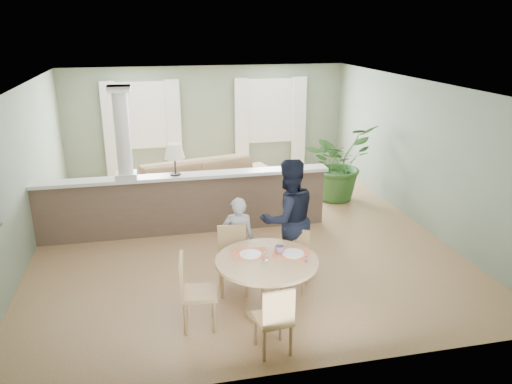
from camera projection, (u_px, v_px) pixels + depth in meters
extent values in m
plane|color=tan|center=(236.00, 232.00, 9.25)|extent=(8.00, 8.00, 0.00)
cube|color=gray|center=(208.00, 121.00, 12.52)|extent=(7.00, 0.02, 2.70)
cube|color=gray|center=(24.00, 174.00, 8.11)|extent=(0.02, 8.00, 2.70)
cube|color=gray|center=(416.00, 151.00, 9.52)|extent=(0.02, 8.00, 2.70)
cube|color=gray|center=(304.00, 262.00, 5.11)|extent=(7.00, 0.02, 2.70)
cube|color=white|center=(234.00, 84.00, 8.38)|extent=(7.00, 8.00, 0.02)
cube|color=white|center=(142.00, 115.00, 12.10)|extent=(1.10, 0.02, 1.50)
cube|color=white|center=(142.00, 116.00, 12.08)|extent=(1.22, 0.04, 1.62)
cube|color=white|center=(270.00, 111.00, 12.75)|extent=(1.10, 0.02, 1.50)
cube|color=white|center=(270.00, 111.00, 12.72)|extent=(1.22, 0.04, 1.62)
cube|color=white|center=(111.00, 130.00, 11.96)|extent=(0.35, 0.10, 2.30)
cube|color=white|center=(174.00, 127.00, 12.27)|extent=(0.35, 0.10, 2.30)
cube|color=white|center=(242.00, 124.00, 12.61)|extent=(0.35, 0.10, 2.30)
cube|color=white|center=(299.00, 122.00, 12.91)|extent=(0.35, 0.10, 2.30)
cube|color=brown|center=(186.00, 205.00, 9.08)|extent=(5.20, 0.22, 1.05)
cube|color=white|center=(184.00, 176.00, 8.90)|extent=(5.32, 0.36, 0.06)
cube|color=white|center=(126.00, 175.00, 8.68)|extent=(0.36, 0.36, 0.10)
cylinder|color=white|center=(123.00, 133.00, 8.44)|extent=(0.26, 0.26, 1.39)
cube|color=white|center=(119.00, 89.00, 8.20)|extent=(0.38, 0.38, 0.10)
cylinder|color=black|center=(176.00, 174.00, 8.86)|extent=(0.18, 0.18, 0.03)
cylinder|color=black|center=(175.00, 166.00, 8.81)|extent=(0.03, 0.03, 0.28)
cone|color=#F1E6C7|center=(174.00, 151.00, 8.72)|extent=(0.36, 0.36, 0.26)
imported|color=#90764E|center=(205.00, 186.00, 10.37)|extent=(3.37, 1.94, 0.93)
imported|color=#2F5D25|center=(338.00, 162.00, 10.77)|extent=(1.91, 1.83, 1.64)
cylinder|color=tan|center=(266.00, 312.00, 6.63)|extent=(0.56, 0.56, 0.04)
cylinder|color=tan|center=(267.00, 287.00, 6.51)|extent=(0.15, 0.15, 0.72)
cylinder|color=tan|center=(267.00, 261.00, 6.39)|extent=(1.33, 1.33, 0.04)
cube|color=red|center=(250.00, 254.00, 6.54)|extent=(0.50, 0.38, 0.01)
cube|color=red|center=(291.00, 253.00, 6.54)|extent=(0.57, 0.51, 0.01)
cylinder|color=white|center=(250.00, 254.00, 6.50)|extent=(0.29, 0.29, 0.01)
cylinder|color=white|center=(293.00, 253.00, 6.52)|extent=(0.29, 0.29, 0.01)
cylinder|color=white|center=(266.00, 257.00, 6.34)|extent=(0.08, 0.08, 0.10)
cube|color=silver|center=(246.00, 256.00, 6.44)|extent=(0.03, 0.19, 0.00)
cube|color=silver|center=(236.00, 256.00, 6.47)|extent=(0.03, 0.24, 0.00)
cylinder|color=white|center=(306.00, 259.00, 6.31)|extent=(0.04, 0.04, 0.07)
cylinder|color=silver|center=(306.00, 256.00, 6.30)|extent=(0.04, 0.04, 0.01)
imported|color=#2A76C6|center=(280.00, 250.00, 6.54)|extent=(0.14, 0.14, 0.10)
cube|color=tan|center=(233.00, 262.00, 7.06)|extent=(0.46, 0.46, 0.05)
cylinder|color=tan|center=(222.00, 284.00, 6.96)|extent=(0.04, 0.04, 0.44)
cylinder|color=tan|center=(247.00, 282.00, 7.00)|extent=(0.04, 0.04, 0.44)
cylinder|color=tan|center=(221.00, 272.00, 7.28)|extent=(0.04, 0.04, 0.44)
cylinder|color=tan|center=(244.00, 271.00, 7.32)|extent=(0.04, 0.04, 0.44)
cube|color=tan|center=(232.00, 240.00, 7.16)|extent=(0.41, 0.07, 0.47)
cube|color=tan|center=(295.00, 263.00, 7.14)|extent=(0.52, 0.52, 0.05)
cylinder|color=tan|center=(282.00, 280.00, 7.10)|extent=(0.04, 0.04, 0.40)
cylinder|color=tan|center=(304.00, 283.00, 7.03)|extent=(0.04, 0.04, 0.40)
cylinder|color=tan|center=(286.00, 270.00, 7.39)|extent=(0.04, 0.04, 0.40)
cylinder|color=tan|center=(307.00, 272.00, 7.32)|extent=(0.04, 0.04, 0.40)
cube|color=tan|center=(297.00, 243.00, 7.23)|extent=(0.35, 0.20, 0.43)
cube|color=tan|center=(273.00, 319.00, 5.76)|extent=(0.44, 0.44, 0.05)
cylinder|color=tan|center=(280.00, 325.00, 6.03)|extent=(0.04, 0.04, 0.41)
cylinder|color=tan|center=(255.00, 330.00, 5.93)|extent=(0.04, 0.04, 0.41)
cylinder|color=tan|center=(291.00, 341.00, 5.74)|extent=(0.04, 0.04, 0.41)
cylinder|color=tan|center=(264.00, 346.00, 5.64)|extent=(0.04, 0.04, 0.41)
cube|color=tan|center=(279.00, 309.00, 5.52)|extent=(0.38, 0.08, 0.44)
cube|color=tan|center=(199.00, 293.00, 6.23)|extent=(0.48, 0.48, 0.05)
cylinder|color=tan|center=(214.00, 317.00, 6.16)|extent=(0.04, 0.04, 0.45)
cylinder|color=tan|center=(213.00, 302.00, 6.50)|extent=(0.04, 0.04, 0.45)
cylinder|color=tan|center=(185.00, 319.00, 6.12)|extent=(0.04, 0.04, 0.45)
cylinder|color=tan|center=(186.00, 304.00, 6.45)|extent=(0.04, 0.04, 0.45)
cube|color=tan|center=(182.00, 275.00, 6.12)|extent=(0.08, 0.42, 0.48)
imported|color=#98989D|center=(238.00, 239.00, 7.37)|extent=(0.51, 0.38, 1.30)
imported|color=black|center=(288.00, 219.00, 7.39)|extent=(1.02, 0.87, 1.84)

